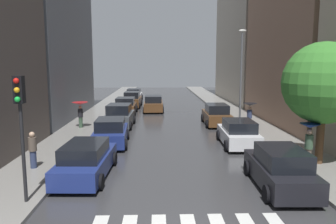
{
  "coord_description": "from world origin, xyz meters",
  "views": [
    {
      "loc": [
        -0.93,
        -7.17,
        4.85
      ],
      "look_at": [
        -0.1,
        17.96,
        1.14
      ],
      "focal_mm": 35.3,
      "sensor_mm": 36.0,
      "label": 1
    }
  ],
  "objects": [
    {
      "name": "building_right_far",
      "position": [
        11.0,
        34.86,
        9.67
      ],
      "size": [
        6.0,
        16.6,
        19.33
      ],
      "primitive_type": "cube",
      "color": "#9E9384",
      "rests_on": "ground"
    },
    {
      "name": "sidewalk_left",
      "position": [
        -6.5,
        24.0,
        0.07
      ],
      "size": [
        3.0,
        72.0,
        0.15
      ],
      "primitive_type": "cube",
      "color": "gray",
      "rests_on": "ground"
    },
    {
      "name": "pedestrian_far_side",
      "position": [
        -6.59,
        17.04,
        1.6
      ],
      "size": [
        1.17,
        1.17,
        1.89
      ],
      "rotation": [
        0.0,
        0.0,
        2.8
      ],
      "color": "#38513D",
      "rests_on": "sidewalk_left"
    },
    {
      "name": "traffic_light_left_corner",
      "position": [
        -5.45,
        3.74,
        3.29
      ],
      "size": [
        0.3,
        0.42,
        4.3
      ],
      "color": "black",
      "rests_on": "sidewalk_left"
    },
    {
      "name": "parked_car_left_third",
      "position": [
        -3.83,
        17.94,
        0.82
      ],
      "size": [
        2.23,
        4.15,
        1.77
      ],
      "rotation": [
        0.0,
        0.0,
        1.54
      ],
      "color": "#474C51",
      "rests_on": "ground"
    },
    {
      "name": "parked_car_left_second",
      "position": [
        -3.72,
        12.26,
        0.75
      ],
      "size": [
        2.2,
        4.16,
        1.61
      ],
      "rotation": [
        0.0,
        0.0,
        1.61
      ],
      "color": "navy",
      "rests_on": "ground"
    },
    {
      "name": "pedestrian_by_kerb",
      "position": [
        -6.55,
        7.48,
        1.02
      ],
      "size": [
        0.36,
        0.36,
        1.67
      ],
      "rotation": [
        0.0,
        0.0,
        5.96
      ],
      "color": "navy",
      "rests_on": "sidewalk_left"
    },
    {
      "name": "parked_car_right_nearest",
      "position": [
        3.85,
        5.06,
        0.77
      ],
      "size": [
        2.11,
        4.44,
        1.64
      ],
      "rotation": [
        0.0,
        0.0,
        1.54
      ],
      "color": "black",
      "rests_on": "ground"
    },
    {
      "name": "parked_car_right_second",
      "position": [
        3.87,
        11.82,
        0.73
      ],
      "size": [
        2.17,
        4.23,
        1.55
      ],
      "rotation": [
        0.0,
        0.0,
        1.55
      ],
      "color": "silver",
      "rests_on": "ground"
    },
    {
      "name": "parked_car_left_sixth",
      "position": [
        -3.95,
        36.01,
        0.75
      ],
      "size": [
        2.14,
        4.58,
        1.59
      ],
      "rotation": [
        0.0,
        0.0,
        1.55
      ],
      "color": "silver",
      "rests_on": "ground"
    },
    {
      "name": "car_midroad",
      "position": [
        -1.32,
        26.19,
        0.76
      ],
      "size": [
        2.08,
        4.31,
        1.63
      ],
      "rotation": [
        0.0,
        0.0,
        1.57
      ],
      "color": "brown",
      "rests_on": "ground"
    },
    {
      "name": "parked_car_right_third",
      "position": [
        3.77,
        18.54,
        0.78
      ],
      "size": [
        2.06,
        4.26,
        1.67
      ],
      "rotation": [
        0.0,
        0.0,
        1.56
      ],
      "color": "brown",
      "rests_on": "ground"
    },
    {
      "name": "building_left_mid",
      "position": [
        -11.0,
        22.38,
        6.42
      ],
      "size": [
        6.0,
        14.96,
        12.84
      ],
      "primitive_type": "cube",
      "color": "slate",
      "rests_on": "ground"
    },
    {
      "name": "parked_car_left_nearest",
      "position": [
        -3.99,
        6.63,
        0.72
      ],
      "size": [
        2.18,
        4.79,
        1.53
      ],
      "rotation": [
        0.0,
        0.0,
        1.53
      ],
      "color": "navy",
      "rests_on": "ground"
    },
    {
      "name": "lamp_post_right",
      "position": [
        5.55,
        18.19,
        4.31
      ],
      "size": [
        0.6,
        0.28,
        7.26
      ],
      "color": "#595B60",
      "rests_on": "sidewalk_right"
    },
    {
      "name": "parked_car_left_fourth",
      "position": [
        -3.98,
        24.47,
        0.76
      ],
      "size": [
        2.14,
        4.04,
        1.61
      ],
      "rotation": [
        0.0,
        0.0,
        1.56
      ],
      "color": "brown",
      "rests_on": "ground"
    },
    {
      "name": "sidewalk_right",
      "position": [
        6.5,
        24.0,
        0.07
      ],
      "size": [
        3.0,
        72.0,
        0.15
      ],
      "primitive_type": "cube",
      "color": "gray",
      "rests_on": "ground"
    },
    {
      "name": "parked_car_left_fifth",
      "position": [
        -3.72,
        29.68,
        0.81
      ],
      "size": [
        2.09,
        4.56,
        1.74
      ],
      "rotation": [
        0.0,
        0.0,
        1.55
      ],
      "color": "brown",
      "rests_on": "ground"
    },
    {
      "name": "pedestrian_near_tree",
      "position": [
        6.02,
        7.35,
        1.55
      ],
      "size": [
        0.92,
        0.92,
        1.99
      ],
      "rotation": [
        0.0,
        0.0,
        3.39
      ],
      "color": "brown",
      "rests_on": "sidewalk_right"
    },
    {
      "name": "ground_plane",
      "position": [
        0.0,
        24.0,
        -0.02
      ],
      "size": [
        28.0,
        72.0,
        0.04
      ],
      "primitive_type": "cube",
      "color": "#363639"
    },
    {
      "name": "pedestrian_foreground",
      "position": [
        5.78,
        16.32,
        1.52
      ],
      "size": [
        1.03,
        1.03,
        1.85
      ],
      "rotation": [
        0.0,
        0.0,
        5.93
      ],
      "color": "gray",
      "rests_on": "sidewalk_right"
    },
    {
      "name": "street_tree_right",
      "position": [
        6.73,
        7.78,
        3.95
      ],
      "size": [
        3.78,
        3.78,
        5.7
      ],
      "color": "#513823",
      "rests_on": "sidewalk_right"
    }
  ]
}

